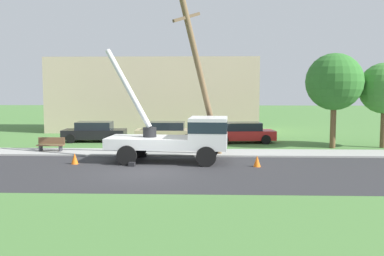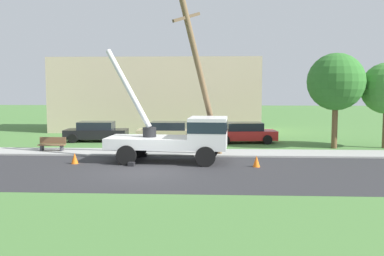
# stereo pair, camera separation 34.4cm
# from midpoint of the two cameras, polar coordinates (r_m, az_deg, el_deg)

# --- Properties ---
(ground_plane) EXTENTS (120.00, 120.00, 0.00)m
(ground_plane) POSITION_cam_midpoint_polar(r_m,az_deg,el_deg) (32.09, -3.34, -1.57)
(ground_plane) COLOR #477538
(road_asphalt) EXTENTS (80.00, 8.48, 0.01)m
(road_asphalt) POSITION_cam_midpoint_polar(r_m,az_deg,el_deg) (20.31, -6.55, -5.69)
(road_asphalt) COLOR #2B2B2D
(road_asphalt) RESTS_ON ground
(sidewalk_strip) EXTENTS (80.00, 2.55, 0.10)m
(sidewalk_strip) POSITION_cam_midpoint_polar(r_m,az_deg,el_deg) (25.69, -4.70, -3.22)
(sidewalk_strip) COLOR #9E9E99
(sidewalk_strip) RESTS_ON ground
(utility_truck) EXTENTS (6.75, 3.21, 5.98)m
(utility_truck) POSITION_cam_midpoint_polar(r_m,az_deg,el_deg) (22.49, -1.55, -0.96)
(utility_truck) COLOR silver
(utility_truck) RESTS_ON ground
(leaning_utility_pole) EXTENTS (2.75, 2.45, 8.67)m
(leaning_utility_pole) POSITION_cam_midpoint_polar(r_m,az_deg,el_deg) (23.76, 0.75, 6.71)
(leaning_utility_pole) COLOR brown
(leaning_utility_pole) RESTS_ON ground
(traffic_cone_ahead) EXTENTS (0.36, 0.36, 0.56)m
(traffic_cone_ahead) POSITION_cam_midpoint_polar(r_m,az_deg,el_deg) (21.51, 8.10, -4.34)
(traffic_cone_ahead) COLOR orange
(traffic_cone_ahead) RESTS_ON ground
(traffic_cone_behind) EXTENTS (0.36, 0.36, 0.56)m
(traffic_cone_behind) POSITION_cam_midpoint_polar(r_m,az_deg,el_deg) (22.87, -15.59, -3.90)
(traffic_cone_behind) COLOR orange
(traffic_cone_behind) RESTS_ON ground
(parked_sedan_black) EXTENTS (4.47, 2.14, 1.42)m
(parked_sedan_black) POSITION_cam_midpoint_polar(r_m,az_deg,el_deg) (31.82, -13.00, -0.47)
(parked_sedan_black) COLOR black
(parked_sedan_black) RESTS_ON ground
(parked_sedan_tan) EXTENTS (4.41, 2.04, 1.42)m
(parked_sedan_tan) POSITION_cam_midpoint_polar(r_m,az_deg,el_deg) (30.95, -3.62, -0.51)
(parked_sedan_tan) COLOR tan
(parked_sedan_tan) RESTS_ON ground
(parked_sedan_red) EXTENTS (4.54, 2.27, 1.42)m
(parked_sedan_red) POSITION_cam_midpoint_polar(r_m,az_deg,el_deg) (30.58, 6.38, -0.60)
(parked_sedan_red) COLOR #B21E1E
(parked_sedan_red) RESTS_ON ground
(park_bench) EXTENTS (1.60, 0.45, 0.90)m
(park_bench) POSITION_cam_midpoint_polar(r_m,az_deg,el_deg) (27.24, -18.40, -2.12)
(park_bench) COLOR brown
(park_bench) RESTS_ON ground
(roadside_tree_far) EXTENTS (3.61, 3.61, 6.04)m
(roadside_tree_far) POSITION_cam_midpoint_polar(r_m,az_deg,el_deg) (28.95, 17.90, 5.77)
(roadside_tree_far) COLOR brown
(roadside_tree_far) RESTS_ON ground
(lowrise_building_backdrop) EXTENTS (18.00, 6.00, 6.40)m
(lowrise_building_backdrop) POSITION_cam_midpoint_polar(r_m,az_deg,el_deg) (39.08, -5.17, 4.37)
(lowrise_building_backdrop) COLOR #C6B293
(lowrise_building_backdrop) RESTS_ON ground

